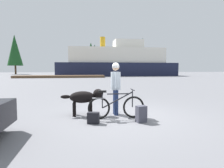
% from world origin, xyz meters
% --- Properties ---
extents(ground_plane, '(160.00, 160.00, 0.00)m').
position_xyz_m(ground_plane, '(0.00, 0.00, 0.00)').
color(ground_plane, slate).
extents(bicycle, '(1.74, 0.44, 0.89)m').
position_xyz_m(bicycle, '(-0.27, -0.27, 0.37)').
color(bicycle, black).
rests_on(bicycle, ground_plane).
extents(person_cyclist, '(0.32, 0.53, 1.71)m').
position_xyz_m(person_cyclist, '(-0.19, 0.24, 1.03)').
color(person_cyclist, navy).
rests_on(person_cyclist, ground_plane).
extents(dog, '(1.37, 0.45, 0.86)m').
position_xyz_m(dog, '(-1.19, 0.28, 0.58)').
color(dog, black).
rests_on(dog, ground_plane).
extents(backpack, '(0.32, 0.26, 0.47)m').
position_xyz_m(backpack, '(0.37, -0.76, 0.23)').
color(backpack, '#3F3F4C').
rests_on(backpack, ground_plane).
extents(handbag_pannier, '(0.36, 0.26, 0.31)m').
position_xyz_m(handbag_pannier, '(-0.98, -0.69, 0.16)').
color(handbag_pannier, black).
rests_on(handbag_pannier, ground_plane).
extents(dock_pier, '(15.04, 2.68, 0.40)m').
position_xyz_m(dock_pier, '(-5.28, 27.33, 0.20)').
color(dock_pier, brown).
rests_on(dock_pier, ground_plane).
extents(ferry_boat, '(25.41, 7.35, 8.39)m').
position_xyz_m(ferry_boat, '(6.01, 35.07, 2.92)').
color(ferry_boat, '#191E38').
rests_on(ferry_boat, ground_plane).
extents(pine_tree_far_left, '(4.15, 4.15, 11.20)m').
position_xyz_m(pine_tree_far_left, '(-20.61, 51.29, 6.81)').
color(pine_tree_far_left, '#4C331E').
rests_on(pine_tree_far_left, ground_plane).
extents(pine_tree_center, '(3.34, 3.34, 9.03)m').
position_xyz_m(pine_tree_center, '(2.07, 52.14, 5.61)').
color(pine_tree_center, '#4C331E').
rests_on(pine_tree_center, ground_plane).
extents(pine_tree_far_right, '(3.37, 3.37, 11.82)m').
position_xyz_m(pine_tree_far_right, '(18.06, 54.65, 7.42)').
color(pine_tree_far_right, '#4C331E').
rests_on(pine_tree_far_right, ground_plane).
extents(pine_tree_mid_back, '(4.21, 4.21, 10.30)m').
position_xyz_m(pine_tree_mid_back, '(1.14, 57.54, 6.61)').
color(pine_tree_mid_back, '#4C331E').
rests_on(pine_tree_mid_back, ground_plane).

